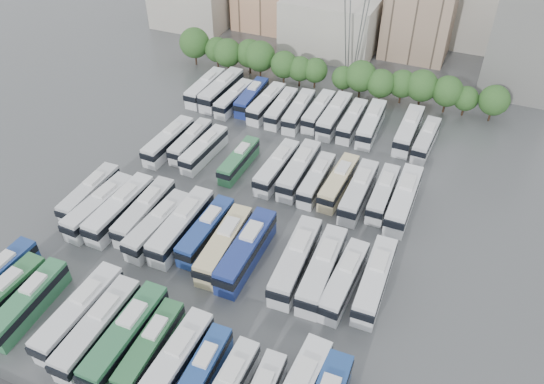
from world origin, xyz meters
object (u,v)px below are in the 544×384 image
at_px(bus_r1_s7, 224,244).
at_px(bus_r2_s2, 191,141).
at_px(apartment_tower, 534,25).
at_px(bus_r1_s12, 344,280).
at_px(bus_r0_s6, 126,336).
at_px(bus_r1_s1, 100,206).
at_px(bus_r1_s3, 145,211).
at_px(bus_r3_s9, 352,120).
at_px(bus_r2_s13, 404,199).
at_px(bus_r0_s7, 150,347).
at_px(bus_r3_s12, 409,130).
at_px(bus_r1_s4, 158,225).
at_px(bus_r2_s5, 239,160).
at_px(bus_r1_s2, 120,208).
at_px(bus_r1_s6, 206,231).
at_px(bus_r1_s10, 296,260).
at_px(bus_r1_s13, 375,280).
at_px(bus_r2_s8, 299,169).
at_px(bus_r0_s5, 98,328).
at_px(bus_r2_s1, 169,141).
at_px(bus_r2_s11, 359,191).
at_px(bus_r0_s8, 174,364).
at_px(bus_r3_s2, 234,98).
at_px(bus_r2_s10, 339,182).
at_px(bus_r3_s10, 371,123).
at_px(bus_r1_s8, 246,250).
at_px(bus_r3_s6, 299,111).
at_px(bus_r0_s4, 80,312).
at_px(bus_r3_s0, 206,87).
at_px(bus_r3_s13, 426,139).
at_px(bus_r0_s2, 29,302).
at_px(bus_r1_s0, 90,193).
at_px(bus_r3_s5, 281,108).
at_px(bus_r3_s3, 252,97).
at_px(bus_r2_s12, 383,193).
at_px(bus_r2_s9, 316,179).
at_px(bus_r3_s1, 222,89).
at_px(bus_r1_s5, 182,225).
at_px(bus_r3_s7, 319,111).
at_px(bus_r3_s8, 334,115).
at_px(bus_r2_s3, 204,149).
at_px(bus_r3_s4, 266,103).

xyz_separation_m(bus_r1_s7, bus_r2_s2, (-16.63, 19.92, -0.29)).
distance_m(apartment_tower, bus_r1_s12, 67.30).
xyz_separation_m(bus_r0_s6, bus_r1_s1, (-16.53, 16.87, -0.09)).
height_order(bus_r1_s3, bus_r3_s9, bus_r1_s3).
relative_size(bus_r1_s1, bus_r2_s13, 0.96).
relative_size(bus_r0_s7, bus_r3_s12, 0.90).
distance_m(bus_r0_s7, bus_r1_s12, 24.00).
distance_m(bus_r1_s4, bus_r2_s5, 18.69).
height_order(bus_r1_s2, bus_r1_s6, bus_r1_s2).
relative_size(bus_r1_s1, bus_r3_s12, 1.01).
xyz_separation_m(bus_r2_s2, bus_r2_s5, (9.83, -1.69, -0.05)).
height_order(bus_r1_s1, bus_r1_s10, bus_r1_s10).
relative_size(bus_r1_s13, bus_r2_s8, 1.00).
bearing_deg(bus_r2_s5, bus_r0_s5, -89.36).
bearing_deg(bus_r2_s1, bus_r2_s11, 0.98).
bearing_deg(bus_r0_s8, bus_r3_s2, 110.78).
distance_m(bus_r2_s10, bus_r3_s10, 18.15).
bearing_deg(bus_r1_s12, bus_r1_s8, -176.26).
height_order(bus_r2_s11, bus_r3_s12, bus_r3_s12).
relative_size(bus_r0_s6, bus_r1_s12, 1.10).
height_order(bus_r3_s6, bus_r3_s9, bus_r3_s6).
distance_m(bus_r0_s4, bus_r2_s5, 34.82).
height_order(bus_r1_s7, bus_r2_s1, bus_r1_s7).
xyz_separation_m(bus_r3_s0, bus_r3_s13, (43.00, -1.28, -0.15)).
height_order(bus_r0_s2, bus_r0_s6, bus_r0_s6).
relative_size(apartment_tower, bus_r1_s6, 2.14).
relative_size(bus_r1_s7, bus_r3_s12, 1.02).
relative_size(bus_r1_s13, bus_r3_s12, 1.01).
relative_size(bus_r2_s13, bus_r3_s13, 1.17).
bearing_deg(bus_r1_s7, bus_r2_s13, 40.78).
xyz_separation_m(bus_r1_s6, bus_r2_s1, (-16.37, 16.80, 0.01)).
xyz_separation_m(bus_r1_s0, bus_r3_s5, (16.32, 34.27, -0.07)).
distance_m(bus_r1_s3, bus_r1_s13, 33.05).
xyz_separation_m(bus_r2_s1, bus_r3_s3, (6.34, 19.33, -0.10)).
bearing_deg(bus_r0_s6, bus_r2_s12, 60.66).
xyz_separation_m(bus_r2_s9, bus_r3_s3, (-19.90, 19.34, 0.04)).
height_order(bus_r2_s2, bus_r3_s1, bus_r3_s1).
height_order(bus_r1_s0, bus_r1_s3, bus_r1_s3).
bearing_deg(bus_r0_s8, bus_r2_s10, 80.79).
height_order(bus_r0_s5, bus_r1_s5, bus_r1_s5).
distance_m(bus_r3_s7, bus_r3_s8, 3.23).
distance_m(bus_r2_s3, bus_r3_s9, 26.90).
bearing_deg(bus_r2_s9, bus_r0_s4, -115.49).
bearing_deg(bus_r0_s5, bus_r0_s7, 2.15).
xyz_separation_m(bus_r3_s7, bus_r3_s8, (3.18, -0.54, 0.16)).
xyz_separation_m(bus_r1_s7, bus_r1_s10, (9.68, 0.95, 0.10)).
bearing_deg(apartment_tower, bus_r1_s6, -119.40).
bearing_deg(bus_r1_s13, bus_r3_s13, 88.81).
height_order(bus_r2_s1, bus_r3_s4, bus_r2_s1).
relative_size(bus_r1_s5, bus_r1_s12, 1.11).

